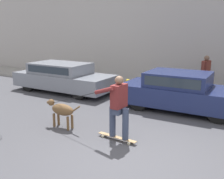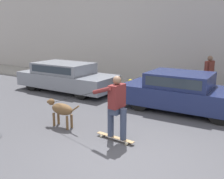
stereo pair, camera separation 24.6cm
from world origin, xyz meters
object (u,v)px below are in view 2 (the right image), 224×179
Objects in this scene: parked_car_0 at (66,77)px; fire_hydrant at (130,87)px; pedestrian_with_bag at (209,74)px; skateboarder at (116,105)px; parked_car_1 at (183,92)px; dog at (61,109)px.

parked_car_0 reaches higher than fire_hydrant.
parked_car_0 is 2.90× the size of pedestrian_with_bag.
parked_car_0 is at bearing -31.47° from skateboarder.
parked_car_0 is 1.10× the size of parked_car_1.
fire_hydrant is at bearing -143.27° from pedestrian_with_bag.
parked_car_0 is 1.68× the size of skateboarder.
dog is 1.71× the size of fire_hydrant.
skateboarder reaches higher than parked_car_1.
dog is at bearing -49.92° from parked_car_0.
skateboarder is at bearing -101.43° from parked_car_1.
skateboarder is at bearing -88.06° from pedestrian_with_bag.
fire_hydrant is at bearing 15.79° from parked_car_0.
fire_hydrant is at bearing -87.75° from dog.
parked_car_0 is 2.89m from fire_hydrant.
fire_hydrant is (-1.90, 4.11, -0.56)m from skateboarder.
skateboarder is at bearing -178.39° from dog.
parked_car_0 is at bearing -48.33° from dog.
dog is at bearing -88.50° from fire_hydrant.
pedestrian_with_bag is at bearing 25.70° from fire_hydrant.
dog is 4.14m from fire_hydrant.
dog is 0.44× the size of skateboarder.
parked_car_0 is 5.22m from parked_car_1.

